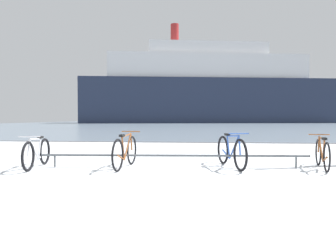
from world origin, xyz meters
The scene contains 7 objects.
ground centered at (0.00, 53.90, -0.04)m, with size 80.00×132.00×0.08m.
bike_rack centered at (0.02, 2.75, 0.27)m, with size 6.19×0.43×0.31m.
bicycle_0 centered at (-3.12, 2.44, 0.34)m, with size 0.46×1.65×0.75m.
bicycle_1 centered at (-1.09, 2.63, 0.37)m, with size 0.46×1.74×0.83m.
bicycle_2 centered at (1.34, 2.91, 0.37)m, with size 0.60×1.74×0.82m.
bicycle_3 centered at (3.37, 2.93, 0.35)m, with size 0.50×1.62×0.76m.
ferry_ship centered at (3.66, 66.70, 7.51)m, with size 59.89×20.20×22.42m.
Camera 1 is at (0.56, -4.23, 1.15)m, focal length 32.56 mm.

